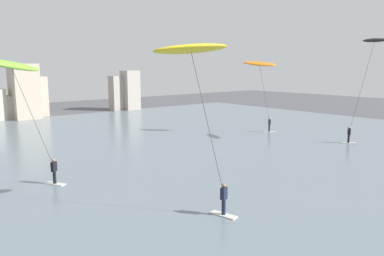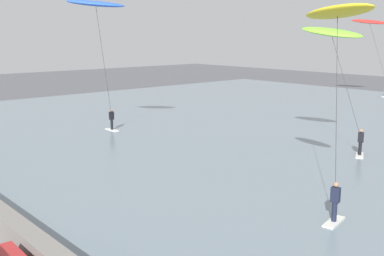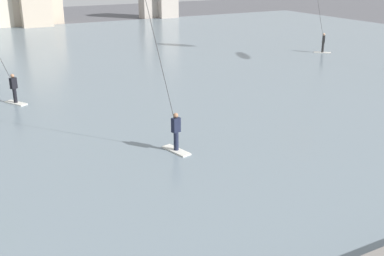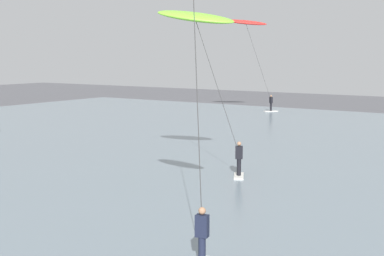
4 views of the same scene
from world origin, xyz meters
name	(u,v)px [view 2 (image 2 of 4)]	position (x,y,z in m)	size (l,w,h in m)	color
kitesurfer_blue	(97,12)	(-18.28, 15.60, 8.83)	(4.09, 4.07, 9.69)	silver
kitesurfer_lime	(334,41)	(-5.13, 24.10, 6.95)	(4.51, 2.55, 7.93)	silver
kitesurfer_red	(371,26)	(-16.66, 50.17, 8.28)	(4.26, 4.71, 9.17)	silver
kitesurfer_yellow	(338,26)	(0.41, 15.38, 7.64)	(3.88, 3.06, 8.51)	silver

